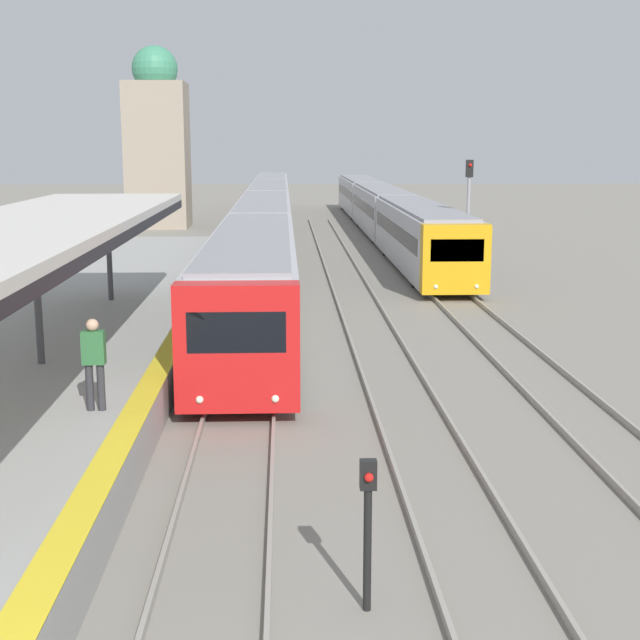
{
  "coord_description": "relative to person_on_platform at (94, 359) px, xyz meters",
  "views": [
    {
      "loc": [
        0.95,
        -5.82,
        5.58
      ],
      "look_at": [
        1.77,
        14.32,
        1.57
      ],
      "focal_mm": 50.0,
      "sensor_mm": 36.0,
      "label": 1
    }
  ],
  "objects": [
    {
      "name": "signal_post_near",
      "position": [
        4.34,
        -5.53,
        -0.66
      ],
      "size": [
        0.2,
        0.22,
        1.92
      ],
      "color": "black",
      "rests_on": "ground_plane"
    },
    {
      "name": "train_near",
      "position": [
        2.42,
        34.79,
        -0.18
      ],
      "size": [
        2.53,
        66.11,
        2.98
      ],
      "color": "red",
      "rests_on": "ground_plane"
    },
    {
      "name": "platform_canopy",
      "position": [
        -1.86,
        3.55,
        2.03
      ],
      "size": [
        4.0,
        19.97,
        3.1
      ],
      "color": "beige",
      "rests_on": "station_platform"
    },
    {
      "name": "train_far",
      "position": [
        9.5,
        39.89,
        -0.24
      ],
      "size": [
        2.46,
        48.41,
        2.88
      ],
      "color": "gold",
      "rests_on": "ground_plane"
    },
    {
      "name": "signal_mast_far",
      "position": [
        10.96,
        20.99,
        1.26
      ],
      "size": [
        0.28,
        0.29,
        4.93
      ],
      "color": "gray",
      "rests_on": "ground_plane"
    },
    {
      "name": "person_on_platform",
      "position": [
        0.0,
        0.0,
        0.0
      ],
      "size": [
        0.4,
        0.22,
        1.66
      ],
      "color": "#2D2D33",
      "rests_on": "station_platform"
    },
    {
      "name": "distant_domed_building",
      "position": [
        -5.01,
        45.5,
        3.79
      ],
      "size": [
        4.0,
        4.0,
        11.89
      ],
      "color": "gray",
      "rests_on": "ground_plane"
    }
  ]
}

